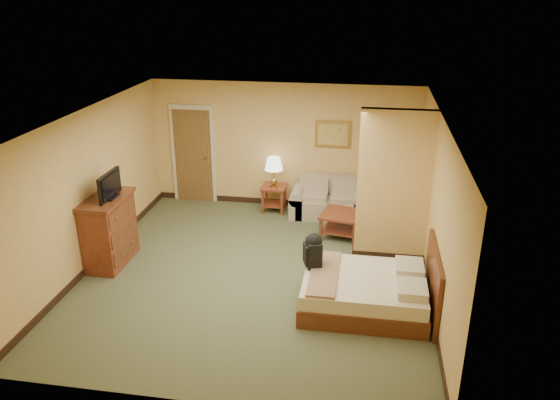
% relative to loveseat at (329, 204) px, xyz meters
% --- Properties ---
extents(floor, '(6.00, 6.00, 0.00)m').
position_rel_loveseat_xyz_m(floor, '(-0.99, -2.57, -0.26)').
color(floor, '#4E5537').
rests_on(floor, ground).
extents(ceiling, '(6.00, 6.00, 0.00)m').
position_rel_loveseat_xyz_m(ceiling, '(-0.99, -2.57, 2.34)').
color(ceiling, white).
rests_on(ceiling, back_wall).
extents(back_wall, '(5.50, 0.02, 2.60)m').
position_rel_loveseat_xyz_m(back_wall, '(-0.99, 0.43, 1.04)').
color(back_wall, '#DEAF5F').
rests_on(back_wall, floor).
extents(left_wall, '(0.02, 6.00, 2.60)m').
position_rel_loveseat_xyz_m(left_wall, '(-3.74, -2.57, 1.04)').
color(left_wall, '#DEAF5F').
rests_on(left_wall, floor).
extents(right_wall, '(0.02, 6.00, 2.60)m').
position_rel_loveseat_xyz_m(right_wall, '(1.76, -2.57, 1.04)').
color(right_wall, '#DEAF5F').
rests_on(right_wall, floor).
extents(partition, '(1.20, 0.15, 2.60)m').
position_rel_loveseat_xyz_m(partition, '(1.16, -1.64, 1.04)').
color(partition, '#DEAF5F').
rests_on(partition, floor).
extents(door, '(0.94, 0.16, 2.10)m').
position_rel_loveseat_xyz_m(door, '(-2.94, 0.40, 0.78)').
color(door, beige).
rests_on(door, floor).
extents(baseboard, '(5.50, 0.02, 0.12)m').
position_rel_loveseat_xyz_m(baseboard, '(-0.99, 0.42, -0.20)').
color(baseboard, black).
rests_on(baseboard, floor).
extents(loveseat, '(1.56, 0.72, 0.79)m').
position_rel_loveseat_xyz_m(loveseat, '(0.00, 0.00, 0.00)').
color(loveseat, tan).
rests_on(loveseat, floor).
extents(side_table, '(0.49, 0.49, 0.54)m').
position_rel_loveseat_xyz_m(side_table, '(-1.15, 0.08, 0.10)').
color(side_table, maroon).
rests_on(side_table, floor).
extents(table_lamp, '(0.37, 0.37, 0.61)m').
position_rel_loveseat_xyz_m(table_lamp, '(-1.15, 0.08, 0.75)').
color(table_lamp, olive).
rests_on(table_lamp, side_table).
extents(coffee_table, '(0.85, 0.85, 0.47)m').
position_rel_loveseat_xyz_m(coffee_table, '(0.30, -0.93, 0.08)').
color(coffee_table, maroon).
rests_on(coffee_table, floor).
extents(wall_picture, '(0.71, 0.04, 0.56)m').
position_rel_loveseat_xyz_m(wall_picture, '(0.00, 0.41, 1.34)').
color(wall_picture, '#B78E3F').
rests_on(wall_picture, back_wall).
extents(dresser, '(0.58, 1.11, 1.19)m').
position_rel_loveseat_xyz_m(dresser, '(-3.46, -2.59, 0.34)').
color(dresser, maroon).
rests_on(dresser, floor).
extents(tv, '(0.18, 0.71, 0.43)m').
position_rel_loveseat_xyz_m(tv, '(-3.36, -2.59, 1.13)').
color(tv, black).
rests_on(tv, dresser).
extents(bed, '(1.88, 1.52, 0.98)m').
position_rel_loveseat_xyz_m(bed, '(0.84, -3.27, 0.01)').
color(bed, '#532513').
rests_on(bed, floor).
extents(backpack, '(0.29, 0.35, 0.53)m').
position_rel_loveseat_xyz_m(backpack, '(-0.00, -3.04, 0.51)').
color(backpack, black).
rests_on(backpack, bed).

